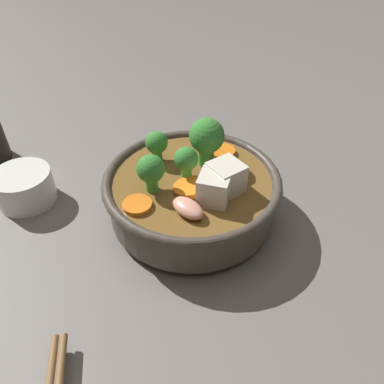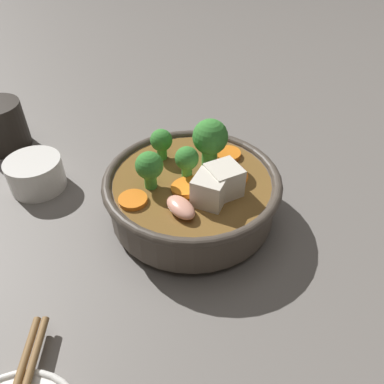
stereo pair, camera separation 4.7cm
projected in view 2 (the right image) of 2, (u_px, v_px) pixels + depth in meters
The scene contains 3 objects.
ground_plane at pixel (192, 215), 0.50m from camera, with size 3.00×3.00×0.00m, color slate.
stirfry_bowl at pixel (192, 190), 0.47m from camera, with size 0.22×0.22×0.12m.
tea_cup at pixel (36, 174), 0.53m from camera, with size 0.08×0.08×0.05m.
Camera 2 is at (-0.25, 0.26, 0.35)m, focal length 35.00 mm.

